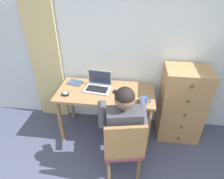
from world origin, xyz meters
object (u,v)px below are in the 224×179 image
Objects in this scene: laptop at (98,85)px; person_seated at (122,122)px; desk_clock at (66,94)px; notebook_pad at (75,83)px; desk at (106,98)px; dresser at (182,104)px; coffee_mug at (144,101)px; computer_mouse at (116,92)px; chair at (123,147)px.

person_seated is at bearing -57.11° from laptop.
laptop is 4.10× the size of desk_clock.
notebook_pad is at bearing 164.70° from laptop.
desk is 6.19× the size of notebook_pad.
person_seated is (-0.77, -0.63, 0.14)m from dresser.
dresser is at bearing 13.09° from notebook_pad.
coffee_mug reaches higher than desk.
desk_clock is (-1.55, -0.25, 0.21)m from dresser.
computer_mouse is (0.25, -0.08, -0.04)m from laptop.
chair is at bearing -33.13° from notebook_pad.
laptop is 1.76× the size of notebook_pad.
person_seated is 9.97× the size of coffee_mug.
laptop is (-1.15, -0.04, 0.24)m from dresser.
coffee_mug is (0.21, 0.49, 0.28)m from chair.
notebook_pad is at bearing 131.52° from chair.
chair is at bearing -34.57° from desk_clock.
person_seated reaches higher than coffee_mug.
chair is at bearing -97.80° from computer_mouse.
person_seated is 0.40m from coffee_mug.
computer_mouse is 1.11× the size of desk_clock.
desk is at bearing 16.58° from desk_clock.
computer_mouse is 0.48× the size of notebook_pad.
person_seated is at bearing -140.91° from dresser.
person_seated is 11.96× the size of computer_mouse.
computer_mouse is (-0.16, 0.69, 0.25)m from chair.
chair is 8.78× the size of computer_mouse.
desk is 0.59m from person_seated.
desk_clock is (-0.81, 0.55, 0.25)m from chair.
laptop is 0.68m from coffee_mug.
coffee_mug is (1.01, -0.07, 0.03)m from desk_clock.
notebook_pad is at bearing 83.06° from desk_clock.
chair reaches higher than computer_mouse.
coffee_mug is at bearing -149.20° from dresser.
desk_clock is at bearing -170.73° from dresser.
laptop is 3.08× the size of coffee_mug.
desk is 0.57m from coffee_mug.
laptop is at bearing 0.06° from notebook_pad.
person_seated is (-0.03, 0.18, 0.18)m from chair.
notebook_pad is at bearing 177.74° from dresser.
dresser reaches higher than desk_clock.
dresser reaches higher than notebook_pad.
desk_clock is (-0.50, -0.15, 0.12)m from desk.
desk is 14.43× the size of desk_clock.
computer_mouse is at bearing 104.56° from person_seated.
chair is 0.60m from coffee_mug.
person_seated is 13.29× the size of desk_clock.
dresser reaches higher than desk.
desk is 1.21× the size of dresser.
desk_clock is 0.43× the size of notebook_pad.
dresser is at bearing 9.27° from desk_clock.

